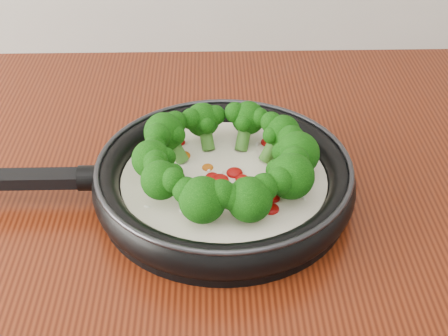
{
  "coord_description": "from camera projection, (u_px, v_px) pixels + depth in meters",
  "views": [
    {
      "loc": [
        -0.1,
        0.38,
        1.43
      ],
      "look_at": [
        -0.09,
        1.04,
        0.95
      ],
      "focal_mm": 49.88,
      "sensor_mm": 36.0,
      "label": 1
    }
  ],
  "objects": [
    {
      "name": "skillet",
      "position": [
        223.0,
        176.0,
        0.82
      ],
      "size": [
        0.54,
        0.35,
        0.1
      ],
      "color": "black",
      "rests_on": "counter"
    }
  ]
}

